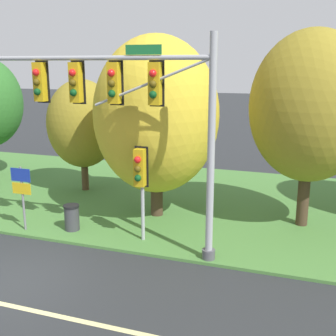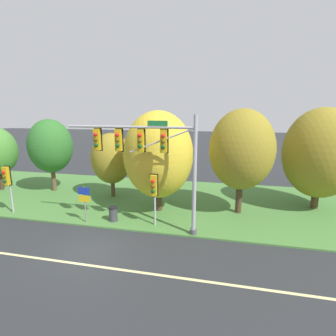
{
  "view_description": "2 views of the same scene",
  "coord_description": "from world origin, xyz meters",
  "px_view_note": "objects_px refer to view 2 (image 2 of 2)",
  "views": [
    {
      "loc": [
        7.63,
        -8.81,
        5.88
      ],
      "look_at": [
        3.24,
        3.98,
        2.54
      ],
      "focal_mm": 45.0,
      "sensor_mm": 36.0,
      "label": 1
    },
    {
      "loc": [
        6.57,
        -10.91,
        6.94
      ],
      "look_at": [
        3.2,
        4.07,
        3.57
      ],
      "focal_mm": 28.0,
      "sensor_mm": 36.0,
      "label": 2
    }
  ],
  "objects_px": {
    "pedestrian_signal_near_kerb": "(154,189)",
    "trash_bin": "(113,214)",
    "route_sign_post": "(84,199)",
    "traffic_signal_mast": "(149,152)",
    "tree_left_of_mast": "(50,146)",
    "pedestrian_signal_further_along": "(7,179)",
    "tree_behind_signpost": "(112,159)",
    "tree_right_far": "(321,153)",
    "tree_mid_verge": "(158,155)",
    "tree_tall_centre": "(242,150)"
  },
  "relations": [
    {
      "from": "route_sign_post",
      "to": "tree_behind_signpost",
      "type": "bearing_deg",
      "value": 95.15
    },
    {
      "from": "traffic_signal_mast",
      "to": "trash_bin",
      "type": "bearing_deg",
      "value": 165.59
    },
    {
      "from": "pedestrian_signal_further_along",
      "to": "tree_right_far",
      "type": "bearing_deg",
      "value": 15.38
    },
    {
      "from": "tree_behind_signpost",
      "to": "tree_left_of_mast",
      "type": "bearing_deg",
      "value": 176.14
    },
    {
      "from": "tree_left_of_mast",
      "to": "route_sign_post",
      "type": "bearing_deg",
      "value": -41.7
    },
    {
      "from": "route_sign_post",
      "to": "traffic_signal_mast",
      "type": "bearing_deg",
      "value": -1.79
    },
    {
      "from": "trash_bin",
      "to": "tree_tall_centre",
      "type": "bearing_deg",
      "value": 22.48
    },
    {
      "from": "tree_right_far",
      "to": "trash_bin",
      "type": "distance_m",
      "value": 14.57
    },
    {
      "from": "pedestrian_signal_near_kerb",
      "to": "tree_behind_signpost",
      "type": "distance_m",
      "value": 6.77
    },
    {
      "from": "pedestrian_signal_further_along",
      "to": "tree_behind_signpost",
      "type": "distance_m",
      "value": 7.23
    },
    {
      "from": "pedestrian_signal_further_along",
      "to": "tree_left_of_mast",
      "type": "xyz_separation_m",
      "value": [
        -0.46,
        5.3,
        1.49
      ]
    },
    {
      "from": "tree_left_of_mast",
      "to": "tree_mid_verge",
      "type": "relative_size",
      "value": 0.9
    },
    {
      "from": "tree_left_of_mast",
      "to": "trash_bin",
      "type": "height_order",
      "value": "tree_left_of_mast"
    },
    {
      "from": "tree_left_of_mast",
      "to": "tree_mid_verge",
      "type": "bearing_deg",
      "value": -13.86
    },
    {
      "from": "trash_bin",
      "to": "pedestrian_signal_further_along",
      "type": "bearing_deg",
      "value": -177.29
    },
    {
      "from": "tree_behind_signpost",
      "to": "tree_tall_centre",
      "type": "distance_m",
      "value": 10.0
    },
    {
      "from": "tree_left_of_mast",
      "to": "tree_tall_centre",
      "type": "xyz_separation_m",
      "value": [
        15.55,
        -1.74,
        0.44
      ]
    },
    {
      "from": "trash_bin",
      "to": "tree_behind_signpost",
      "type": "bearing_deg",
      "value": 114.36
    },
    {
      "from": "tree_left_of_mast",
      "to": "tree_mid_verge",
      "type": "distance_m",
      "value": 10.41
    },
    {
      "from": "tree_behind_signpost",
      "to": "tree_right_far",
      "type": "distance_m",
      "value": 15.23
    },
    {
      "from": "route_sign_post",
      "to": "tree_tall_centre",
      "type": "bearing_deg",
      "value": 21.87
    },
    {
      "from": "trash_bin",
      "to": "traffic_signal_mast",
      "type": "bearing_deg",
      "value": -14.41
    },
    {
      "from": "pedestrian_signal_near_kerb",
      "to": "trash_bin",
      "type": "relative_size",
      "value": 3.47
    },
    {
      "from": "pedestrian_signal_near_kerb",
      "to": "route_sign_post",
      "type": "relative_size",
      "value": 1.39
    },
    {
      "from": "tree_tall_centre",
      "to": "trash_bin",
      "type": "height_order",
      "value": "tree_tall_centre"
    },
    {
      "from": "tree_left_of_mast",
      "to": "tree_behind_signpost",
      "type": "xyz_separation_m",
      "value": [
        5.71,
        -0.39,
        -0.77
      ]
    },
    {
      "from": "tree_behind_signpost",
      "to": "tree_right_far",
      "type": "xyz_separation_m",
      "value": [
        15.19,
        0.71,
        0.84
      ]
    },
    {
      "from": "tree_left_of_mast",
      "to": "trash_bin",
      "type": "xyz_separation_m",
      "value": [
        7.78,
        -4.95,
        -3.42
      ]
    },
    {
      "from": "traffic_signal_mast",
      "to": "tree_right_far",
      "type": "distance_m",
      "value": 12.06
    },
    {
      "from": "traffic_signal_mast",
      "to": "trash_bin",
      "type": "xyz_separation_m",
      "value": [
        -2.65,
        0.68,
        -4.17
      ]
    },
    {
      "from": "tree_mid_verge",
      "to": "tree_right_far",
      "type": "relative_size",
      "value": 0.97
    },
    {
      "from": "tree_left_of_mast",
      "to": "trash_bin",
      "type": "distance_m",
      "value": 9.84
    },
    {
      "from": "tree_left_of_mast",
      "to": "trash_bin",
      "type": "relative_size",
      "value": 6.63
    },
    {
      "from": "traffic_signal_mast",
      "to": "tree_mid_verge",
      "type": "distance_m",
      "value": 3.23
    },
    {
      "from": "traffic_signal_mast",
      "to": "tree_left_of_mast",
      "type": "height_order",
      "value": "traffic_signal_mast"
    },
    {
      "from": "tree_left_of_mast",
      "to": "pedestrian_signal_near_kerb",
      "type": "bearing_deg",
      "value": -25.85
    },
    {
      "from": "pedestrian_signal_near_kerb",
      "to": "tree_left_of_mast",
      "type": "relative_size",
      "value": 0.52
    },
    {
      "from": "pedestrian_signal_near_kerb",
      "to": "trash_bin",
      "type": "bearing_deg",
      "value": 177.04
    },
    {
      "from": "trash_bin",
      "to": "tree_mid_verge",
      "type": "bearing_deg",
      "value": 46.54
    },
    {
      "from": "tree_mid_verge",
      "to": "tree_tall_centre",
      "type": "bearing_deg",
      "value": 7.91
    },
    {
      "from": "tree_mid_verge",
      "to": "tree_right_far",
      "type": "height_order",
      "value": "tree_right_far"
    },
    {
      "from": "pedestrian_signal_near_kerb",
      "to": "tree_left_of_mast",
      "type": "height_order",
      "value": "tree_left_of_mast"
    },
    {
      "from": "route_sign_post",
      "to": "tree_behind_signpost",
      "type": "distance_m",
      "value": 5.38
    },
    {
      "from": "pedestrian_signal_near_kerb",
      "to": "tree_right_far",
      "type": "xyz_separation_m",
      "value": [
        10.38,
        5.42,
        1.62
      ]
    },
    {
      "from": "tree_left_of_mast",
      "to": "tree_behind_signpost",
      "type": "relative_size",
      "value": 1.2
    },
    {
      "from": "route_sign_post",
      "to": "tree_mid_verge",
      "type": "height_order",
      "value": "tree_mid_verge"
    },
    {
      "from": "tree_tall_centre",
      "to": "tree_right_far",
      "type": "xyz_separation_m",
      "value": [
        5.35,
        2.06,
        -0.37
      ]
    },
    {
      "from": "tree_behind_signpost",
      "to": "pedestrian_signal_further_along",
      "type": "bearing_deg",
      "value": -136.9
    },
    {
      "from": "tree_mid_verge",
      "to": "trash_bin",
      "type": "distance_m",
      "value": 4.84
    },
    {
      "from": "pedestrian_signal_near_kerb",
      "to": "tree_left_of_mast",
      "type": "xyz_separation_m",
      "value": [
        -10.52,
        5.09,
        1.54
      ]
    }
  ]
}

